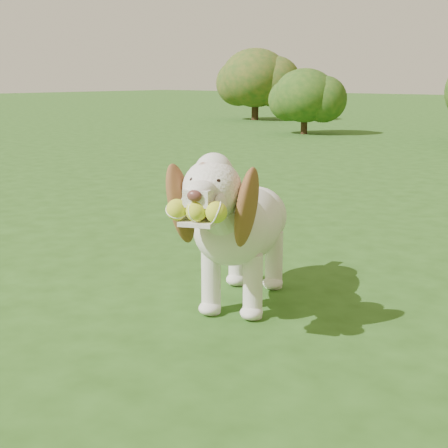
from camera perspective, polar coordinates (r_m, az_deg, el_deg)
The scene contains 4 objects.
ground at distance 4.06m, azimuth 0.63°, elevation -3.60°, with size 80.00×80.00×0.00m, color #264B15.
dog at distance 3.20m, azimuth 1.40°, elevation 0.22°, with size 0.78×1.28×0.86m.
shrub_a at distance 13.42m, azimuth 7.41°, elevation 11.57°, with size 1.32×1.32×1.36m.
shrub_g at distance 17.79m, azimuth 2.89°, elevation 13.20°, with size 1.90×1.90×1.96m.
Camera 1 is at (2.43, -3.04, 1.18)m, focal length 50.00 mm.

